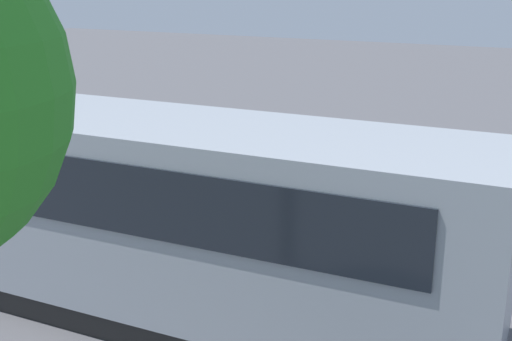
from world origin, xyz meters
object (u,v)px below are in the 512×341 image
object	(u,v)px
spectator_far_left	(351,223)
spectator_right	(175,196)
spectator_centre	(224,208)
parked_motorcycle_silver	(118,223)
tour_bus	(176,221)
spectator_left	(281,213)
stunt_motorcycle	(237,136)

from	to	relation	value
spectator_far_left	spectator_right	distance (m)	3.76
spectator_centre	parked_motorcycle_silver	distance (m)	2.31
tour_bus	spectator_left	world-z (taller)	tour_bus
tour_bus	parked_motorcycle_silver	xyz separation A→B (m)	(2.71, -1.93, -1.16)
spectator_left	stunt_motorcycle	bearing A→B (deg)	-54.45
tour_bus	parked_motorcycle_silver	world-z (taller)	tour_bus
parked_motorcycle_silver	stunt_motorcycle	bearing A→B (deg)	-88.39
spectator_centre	stunt_motorcycle	bearing A→B (deg)	-65.01
parked_motorcycle_silver	spectator_right	bearing A→B (deg)	-144.43
spectator_far_left	parked_motorcycle_silver	bearing A→B (deg)	8.11
spectator_left	spectator_right	distance (m)	2.39
tour_bus	spectator_left	distance (m)	2.73
spectator_far_left	parked_motorcycle_silver	world-z (taller)	spectator_far_left
parked_motorcycle_silver	stunt_motorcycle	size ratio (longest dim) A/B	1.06
spectator_centre	parked_motorcycle_silver	world-z (taller)	spectator_centre
tour_bus	spectator_centre	distance (m)	2.60
spectator_left	spectator_centre	xyz separation A→B (m)	(1.16, 0.12, -0.05)
spectator_left	spectator_right	world-z (taller)	spectator_left
tour_bus	spectator_left	size ratio (longest dim) A/B	5.76
spectator_far_left	spectator_centre	distance (m)	2.54
tour_bus	spectator_centre	bearing A→B (deg)	-78.09
spectator_left	spectator_centre	distance (m)	1.17
spectator_far_left	spectator_centre	xyz separation A→B (m)	(2.54, 0.15, -0.07)
spectator_left	spectator_centre	world-z (taller)	spectator_left
spectator_right	stunt_motorcycle	distance (m)	5.00
spectator_centre	parked_motorcycle_silver	bearing A→B (deg)	13.58
spectator_far_left	spectator_left	distance (m)	1.37
spectator_left	spectator_centre	size ratio (longest dim) A/B	1.04
spectator_left	spectator_right	xyz separation A→B (m)	(2.39, -0.04, -0.03)
tour_bus	spectator_right	distance (m)	3.22
tour_bus	spectator_far_left	world-z (taller)	tour_bus
stunt_motorcycle	tour_bus	bearing A→B (deg)	110.92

